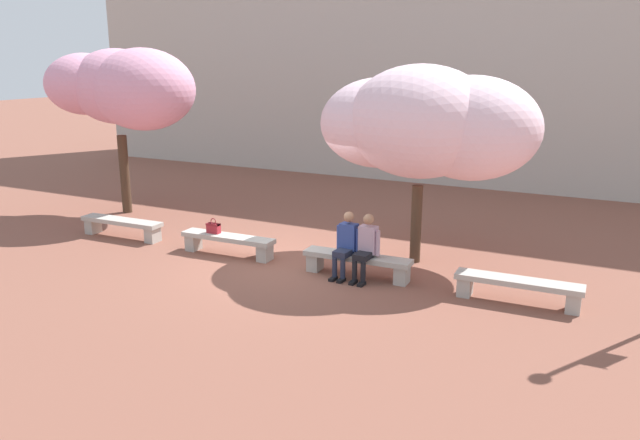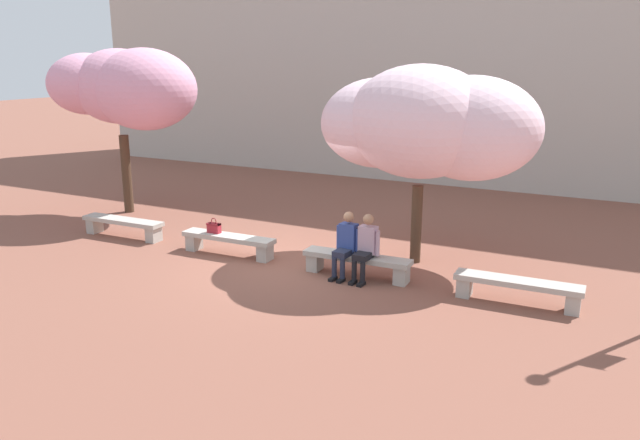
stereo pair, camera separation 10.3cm
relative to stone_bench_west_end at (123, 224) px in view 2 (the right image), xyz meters
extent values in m
plane|color=brown|center=(4.60, 0.00, -0.31)|extent=(100.00, 100.00, 0.00)
cube|color=#B7B2A8|center=(4.60, 11.57, 4.36)|extent=(28.00, 4.00, 9.36)
cube|color=#ADA89E|center=(0.00, 0.00, 0.09)|extent=(2.19, 0.49, 0.10)
cube|color=#ADA89E|center=(-0.92, -0.03, -0.14)|extent=(0.25, 0.35, 0.35)
cube|color=#ADA89E|center=(0.92, 0.03, -0.14)|extent=(0.25, 0.35, 0.35)
cube|color=#ADA89E|center=(3.07, 0.00, 0.09)|extent=(2.19, 0.49, 0.10)
cube|color=#ADA89E|center=(2.15, -0.03, -0.14)|extent=(0.25, 0.35, 0.35)
cube|color=#ADA89E|center=(3.99, 0.03, -0.14)|extent=(0.25, 0.35, 0.35)
cube|color=#ADA89E|center=(6.14, 0.00, 0.09)|extent=(2.19, 0.49, 0.10)
cube|color=#ADA89E|center=(5.22, -0.03, -0.14)|extent=(0.25, 0.35, 0.35)
cube|color=#ADA89E|center=(7.06, 0.03, -0.14)|extent=(0.25, 0.35, 0.35)
cube|color=#ADA89E|center=(9.20, 0.00, 0.09)|extent=(2.19, 0.49, 0.10)
cube|color=#ADA89E|center=(8.28, -0.03, -0.14)|extent=(0.25, 0.35, 0.35)
cube|color=#ADA89E|center=(10.12, 0.03, -0.14)|extent=(0.25, 0.35, 0.35)
cube|color=black|center=(5.81, -0.41, -0.28)|extent=(0.12, 0.23, 0.06)
cylinder|color=#23283D|center=(5.81, -0.35, -0.07)|extent=(0.10, 0.10, 0.42)
cube|color=black|center=(5.99, -0.43, -0.28)|extent=(0.12, 0.23, 0.06)
cylinder|color=#23283D|center=(5.99, -0.37, -0.07)|extent=(0.10, 0.10, 0.42)
cube|color=#23283D|center=(5.91, -0.18, 0.20)|extent=(0.31, 0.42, 0.12)
cube|color=#2D4289|center=(5.93, 0.04, 0.47)|extent=(0.35, 0.24, 0.54)
sphere|color=#A37556|center=(5.93, 0.04, 0.87)|extent=(0.21, 0.21, 0.21)
cylinder|color=#2D4289|center=(5.72, 0.03, 0.43)|extent=(0.09, 0.09, 0.50)
cylinder|color=#2D4289|center=(6.14, 0.01, 0.43)|extent=(0.09, 0.09, 0.50)
cube|color=black|center=(6.23, -0.42, -0.28)|extent=(0.11, 0.22, 0.06)
cylinder|color=black|center=(6.23, -0.36, -0.07)|extent=(0.10, 0.10, 0.42)
cube|color=black|center=(6.41, -0.42, -0.28)|extent=(0.11, 0.22, 0.06)
cylinder|color=black|center=(6.41, -0.36, -0.07)|extent=(0.10, 0.10, 0.42)
cube|color=black|center=(6.33, -0.18, 0.20)|extent=(0.30, 0.41, 0.12)
cube|color=#B293A8|center=(6.34, 0.04, 0.47)|extent=(0.35, 0.24, 0.54)
sphere|color=#A37556|center=(6.34, 0.04, 0.87)|extent=(0.21, 0.21, 0.21)
cylinder|color=#B293A8|center=(6.13, 0.03, 0.43)|extent=(0.09, 0.09, 0.50)
cylinder|color=#B293A8|center=(6.55, 0.01, 0.43)|extent=(0.09, 0.09, 0.50)
cube|color=#A3232D|center=(2.69, 0.01, 0.25)|extent=(0.30, 0.14, 0.22)
cube|color=maroon|center=(2.69, 0.00, 0.34)|extent=(0.30, 0.15, 0.04)
torus|color=maroon|center=(2.69, 0.01, 0.41)|extent=(0.14, 0.02, 0.14)
cylinder|color=#473323|center=(6.86, 1.41, 0.51)|extent=(0.22, 0.22, 1.64)
ellipsoid|color=#F4CCDB|center=(6.86, 1.41, 2.64)|extent=(3.02, 2.82, 2.27)
ellipsoid|color=#F4CCDB|center=(5.90, 1.69, 2.54)|extent=(2.51, 2.66, 1.88)
ellipsoid|color=#F4CCDB|center=(7.82, 1.68, 2.53)|extent=(2.76, 2.45, 2.07)
cylinder|color=#473323|center=(-1.69, 1.96, 0.76)|extent=(0.26, 0.26, 2.14)
ellipsoid|color=pink|center=(-1.69, 1.96, 3.13)|extent=(2.63, 2.32, 1.97)
ellipsoid|color=pink|center=(-2.55, 1.66, 3.19)|extent=(2.16, 1.99, 1.62)
ellipsoid|color=pink|center=(-0.83, 1.97, 3.07)|extent=(2.82, 2.50, 2.11)
camera|label=1|loc=(10.70, -10.73, 3.91)|focal=35.00mm
camera|label=2|loc=(10.79, -10.68, 3.91)|focal=35.00mm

